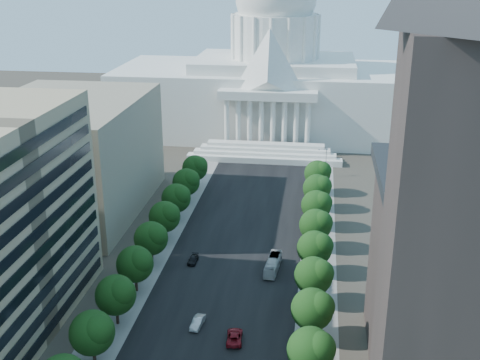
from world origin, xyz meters
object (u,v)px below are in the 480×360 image
at_px(car_red, 234,337).
at_px(car_dark_b, 193,260).
at_px(city_bus, 273,264).
at_px(car_silver, 198,322).

distance_m(car_red, car_dark_b, 30.98).
distance_m(car_red, city_bus, 27.18).
height_order(car_silver, city_bus, city_bus).
height_order(car_silver, car_dark_b, car_silver).
height_order(car_red, car_dark_b, car_red).
bearing_deg(car_dark_b, car_silver, -74.51).
relative_size(car_silver, car_dark_b, 1.08).
bearing_deg(car_dark_b, car_red, -62.69).
bearing_deg(car_silver, city_bus, 69.92).
bearing_deg(car_red, car_dark_b, -69.42).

